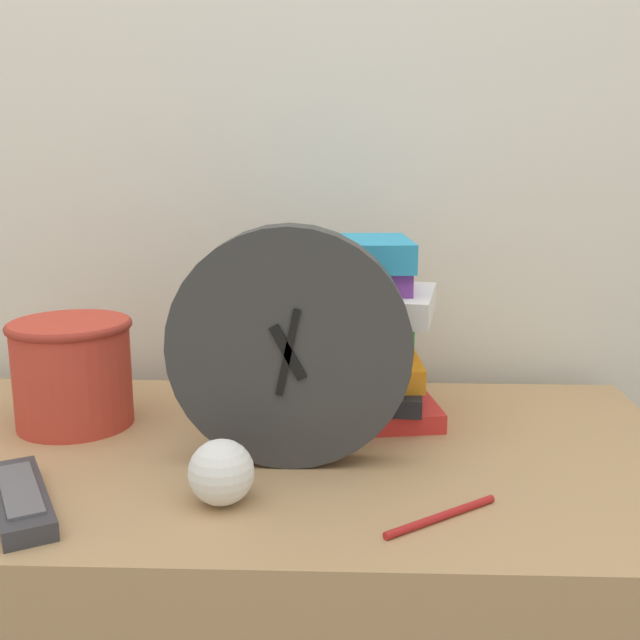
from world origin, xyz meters
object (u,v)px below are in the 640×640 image
Objects in this scene: basket at (72,369)px; crumpled_paper_ball at (221,472)px; desk_clock at (290,348)px; pen at (441,516)px; book_stack at (346,331)px; tv_remote at (20,499)px.

crumpled_paper_ball is (0.24, -0.23, -0.04)m from basket.
desk_clock is 0.25m from pen.
book_stack is 0.34m from pen.
tv_remote is (-0.27, -0.13, -0.13)m from desk_clock.
tv_remote is at bearing -174.72° from crumpled_paper_ball.
tv_remote is 0.43m from pen.
desk_clock is at bearing 59.59° from crumpled_paper_ball.
book_stack is 0.31m from crumpled_paper_ball.
desk_clock is 0.33m from tv_remote.
book_stack is at bearing 64.65° from crumpled_paper_ball.
desk_clock is 0.18m from book_stack.
basket reaches higher than crumpled_paper_ball.
pen is (0.10, -0.30, -0.12)m from book_stack.
basket is at bearing 96.94° from tv_remote.
book_stack reaches higher than pen.
tv_remote is at bearing -83.06° from basket.
book_stack is 0.37m from basket.
desk_clock is 2.33× the size of pen.
pen is (0.43, -0.01, -0.01)m from tv_remote.
desk_clock is at bearing -21.43° from basket.
basket is 1.34× the size of pen.
tv_remote is 2.60× the size of crumpled_paper_ball.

